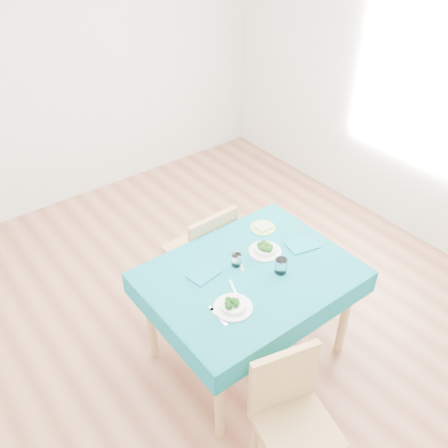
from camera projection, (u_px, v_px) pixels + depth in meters
room_shell at (224, 159)px, 3.07m from camera, size 4.02×4.52×2.73m
table at (248, 315)px, 3.33m from camera, size 1.28×0.97×0.76m
chair_near at (298, 423)px, 2.58m from camera, size 0.49×0.51×0.98m
chair_far at (198, 241)px, 3.75m from camera, size 0.43×0.47×1.04m
bowl_near at (233, 304)px, 2.84m from camera, size 0.23×0.23×0.07m
bowl_far at (265, 248)px, 3.25m from camera, size 0.22×0.22×0.07m
fork_near at (219, 316)px, 2.81m from camera, size 0.03×0.16×0.00m
knife_near at (235, 291)px, 2.98m from camera, size 0.09×0.19×0.00m
fork_far at (239, 261)px, 3.20m from camera, size 0.10×0.18×0.00m
knife_far at (304, 234)px, 3.42m from camera, size 0.06×0.20×0.00m
napkin_near at (204, 274)px, 3.09m from camera, size 0.20×0.16×0.01m
napkin_far at (302, 245)px, 3.32m from camera, size 0.23×0.19×0.01m
tumbler_center at (237, 260)px, 3.15m from camera, size 0.06×0.06×0.08m
tumbler_side at (281, 266)px, 3.09m from camera, size 0.08×0.08×0.10m
side_plate at (263, 228)px, 3.48m from camera, size 0.18×0.18×0.01m
bread_slice at (263, 227)px, 3.47m from camera, size 0.10×0.10×0.01m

